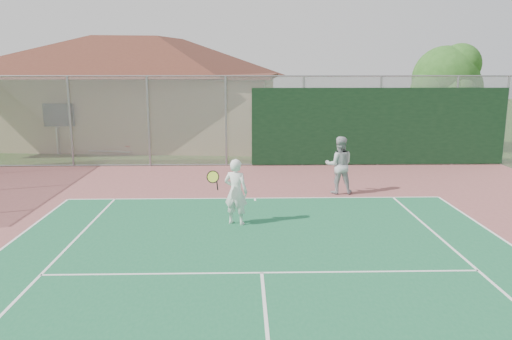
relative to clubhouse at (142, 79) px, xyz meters
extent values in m
cylinder|color=gray|center=(-1.38, -7.17, -1.48)|extent=(0.08, 0.08, 3.50)
cylinder|color=gray|center=(1.62, -7.17, -1.48)|extent=(0.08, 0.08, 3.50)
cylinder|color=gray|center=(4.62, -7.17, -1.48)|extent=(0.08, 0.08, 3.50)
cylinder|color=gray|center=(7.62, -7.17, -1.48)|extent=(0.08, 0.08, 3.50)
cylinder|color=gray|center=(10.62, -7.17, -1.48)|extent=(0.08, 0.08, 3.50)
cylinder|color=gray|center=(13.62, -7.17, -1.48)|extent=(0.08, 0.08, 3.50)
cylinder|color=gray|center=(15.62, -7.17, -1.48)|extent=(0.08, 0.08, 3.50)
cylinder|color=gray|center=(5.62, -7.17, 0.27)|extent=(20.00, 0.05, 0.05)
cylinder|color=gray|center=(5.62, -7.17, -3.18)|extent=(20.00, 0.05, 0.05)
cube|color=#999EA0|center=(5.62, -7.17, -1.48)|extent=(20.00, 0.02, 3.50)
cube|color=black|center=(10.62, -7.22, -1.68)|extent=(10.00, 0.04, 3.00)
cube|color=tan|center=(0.00, 0.00, -1.55)|extent=(14.21, 10.23, 3.34)
cube|color=brown|center=(0.00, 0.00, 0.17)|extent=(14.83, 10.84, 0.20)
pyramid|color=brown|center=(0.00, 0.00, 2.13)|extent=(15.64, 11.26, 2.01)
cube|color=black|center=(2.23, -4.49, -2.06)|extent=(1.00, 0.06, 2.34)
cube|color=#AA3F27|center=(-1.27, -4.00, -2.85)|extent=(3.20, 1.08, 0.05)
cube|color=#B2B5BA|center=(-1.27, -4.27, -3.06)|extent=(3.19, 1.05, 0.04)
cube|color=#AA3F27|center=(-1.27, -3.41, -2.47)|extent=(3.20, 1.08, 0.05)
cube|color=#B2B5BA|center=(-1.27, -3.68, -2.69)|extent=(3.19, 1.05, 0.04)
cube|color=#AA3F27|center=(-1.27, -2.82, -2.10)|extent=(3.20, 1.08, 0.05)
cube|color=#B2B5BA|center=(-1.27, -3.09, -2.31)|extent=(3.19, 1.05, 0.04)
cube|color=#B2B5BA|center=(-2.77, -3.41, -2.64)|extent=(0.54, 1.89, 1.18)
cube|color=#B2B5BA|center=(0.24, -3.41, -2.64)|extent=(0.54, 1.89, 1.18)
cylinder|color=#332412|center=(14.50, -3.73, -1.93)|extent=(0.33, 0.33, 2.58)
sphere|color=#25551A|center=(14.50, -3.73, 0.10)|extent=(2.95, 2.95, 2.95)
sphere|color=#25551A|center=(15.33, -3.46, -0.27)|extent=(2.03, 2.03, 2.03)
sphere|color=#25551A|center=(13.76, -4.10, -0.37)|extent=(1.85, 1.85, 1.85)
sphere|color=#25551A|center=(14.68, -4.56, -0.46)|extent=(1.66, 1.66, 1.66)
sphere|color=#25551A|center=(14.22, -2.99, -0.09)|extent=(1.85, 1.85, 1.85)
sphere|color=#25551A|center=(15.05, -3.92, 0.74)|extent=(1.85, 1.85, 1.85)
imported|color=white|center=(5.10, -14.75, -2.41)|extent=(0.69, 0.57, 1.63)
imported|color=#ACAEB1|center=(8.21, -11.71, -2.35)|extent=(0.89, 0.71, 1.75)
camera|label=1|loc=(5.29, -26.55, 0.56)|focal=35.00mm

